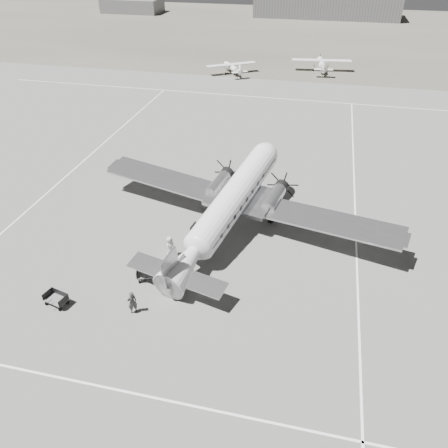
{
  "coord_description": "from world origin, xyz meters",
  "views": [
    {
      "loc": [
        7.82,
        -27.58,
        21.85
      ],
      "look_at": [
        1.25,
        0.76,
        2.2
      ],
      "focal_mm": 35.0,
      "sensor_mm": 36.0,
      "label": 1
    }
  ],
  "objects_px": {
    "dc3_airliner": "(229,206)",
    "ramp_agent": "(152,266)",
    "light_plane_right": "(321,65)",
    "baggage_cart_far": "(56,299)",
    "ground_crew": "(132,302)",
    "hangar_main": "(326,5)",
    "baggage_cart_near": "(147,274)",
    "light_plane_left": "(232,69)",
    "shed_secondary": "(132,5)",
    "passenger": "(170,247)"
  },
  "relations": [
    {
      "from": "dc3_airliner",
      "to": "light_plane_right",
      "type": "bearing_deg",
      "value": 98.79
    },
    {
      "from": "hangar_main",
      "to": "light_plane_right",
      "type": "height_order",
      "value": "hangar_main"
    },
    {
      "from": "hangar_main",
      "to": "baggage_cart_far",
      "type": "xyz_separation_m",
      "value": [
        -13.64,
        -128.54,
        -2.84
      ]
    },
    {
      "from": "shed_secondary",
      "to": "ground_crew",
      "type": "height_order",
      "value": "shed_secondary"
    },
    {
      "from": "ground_crew",
      "to": "light_plane_left",
      "type": "bearing_deg",
      "value": -127.35
    },
    {
      "from": "baggage_cart_near",
      "to": "shed_secondary",
      "type": "bearing_deg",
      "value": 94.26
    },
    {
      "from": "light_plane_left",
      "to": "ground_crew",
      "type": "distance_m",
      "value": 60.31
    },
    {
      "from": "hangar_main",
      "to": "baggage_cart_near",
      "type": "relative_size",
      "value": 25.51
    },
    {
      "from": "ramp_agent",
      "to": "shed_secondary",
      "type": "bearing_deg",
      "value": 26.79
    },
    {
      "from": "light_plane_left",
      "to": "baggage_cart_far",
      "type": "bearing_deg",
      "value": -123.33
    },
    {
      "from": "ramp_agent",
      "to": "passenger",
      "type": "relative_size",
      "value": 0.8
    },
    {
      "from": "dc3_airliner",
      "to": "baggage_cart_near",
      "type": "distance_m",
      "value": 8.96
    },
    {
      "from": "dc3_airliner",
      "to": "ramp_agent",
      "type": "bearing_deg",
      "value": -109.66
    },
    {
      "from": "light_plane_right",
      "to": "ground_crew",
      "type": "xyz_separation_m",
      "value": [
        -9.67,
        -65.42,
        -0.23
      ]
    },
    {
      "from": "dc3_airliner",
      "to": "light_plane_left",
      "type": "bearing_deg",
      "value": 116.21
    },
    {
      "from": "ramp_agent",
      "to": "passenger",
      "type": "height_order",
      "value": "passenger"
    },
    {
      "from": "baggage_cart_far",
      "to": "light_plane_right",
      "type": "bearing_deg",
      "value": 90.96
    },
    {
      "from": "light_plane_left",
      "to": "passenger",
      "type": "height_order",
      "value": "light_plane_left"
    },
    {
      "from": "hangar_main",
      "to": "passenger",
      "type": "bearing_deg",
      "value": -93.6
    },
    {
      "from": "hangar_main",
      "to": "light_plane_right",
      "type": "bearing_deg",
      "value": -88.57
    },
    {
      "from": "ramp_agent",
      "to": "hangar_main",
      "type": "bearing_deg",
      "value": -0.54
    },
    {
      "from": "shed_secondary",
      "to": "ramp_agent",
      "type": "bearing_deg",
      "value": -66.47
    },
    {
      "from": "baggage_cart_near",
      "to": "ground_crew",
      "type": "height_order",
      "value": "ground_crew"
    },
    {
      "from": "shed_secondary",
      "to": "ground_crew",
      "type": "xyz_separation_m",
      "value": [
        51.89,
        -123.02,
        -1.09
      ]
    },
    {
      "from": "shed_secondary",
      "to": "ground_crew",
      "type": "bearing_deg",
      "value": -67.13
    },
    {
      "from": "shed_secondary",
      "to": "light_plane_right",
      "type": "xyz_separation_m",
      "value": [
        61.57,
        -57.6,
        -0.86
      ]
    },
    {
      "from": "ground_crew",
      "to": "ramp_agent",
      "type": "height_order",
      "value": "ground_crew"
    },
    {
      "from": "baggage_cart_near",
      "to": "ramp_agent",
      "type": "relative_size",
      "value": 1.1
    },
    {
      "from": "hangar_main",
      "to": "baggage_cart_far",
      "type": "distance_m",
      "value": 129.29
    },
    {
      "from": "ramp_agent",
      "to": "baggage_cart_near",
      "type": "bearing_deg",
      "value": 168.92
    },
    {
      "from": "dc3_airliner",
      "to": "light_plane_left",
      "type": "xyz_separation_m",
      "value": [
        -10.34,
        49.24,
        -1.71
      ]
    },
    {
      "from": "dc3_airliner",
      "to": "ramp_agent",
      "type": "distance_m",
      "value": 8.26
    },
    {
      "from": "baggage_cart_far",
      "to": "ground_crew",
      "type": "xyz_separation_m",
      "value": [
        5.53,
        0.52,
        0.44
      ]
    },
    {
      "from": "hangar_main",
      "to": "baggage_cart_far",
      "type": "bearing_deg",
      "value": -96.06
    },
    {
      "from": "baggage_cart_near",
      "to": "dc3_airliner",
      "type": "bearing_deg",
      "value": 38.45
    },
    {
      "from": "light_plane_right",
      "to": "baggage_cart_far",
      "type": "height_order",
      "value": "light_plane_right"
    },
    {
      "from": "hangar_main",
      "to": "dc3_airliner",
      "type": "height_order",
      "value": "hangar_main"
    },
    {
      "from": "hangar_main",
      "to": "light_plane_right",
      "type": "relative_size",
      "value": 3.83
    },
    {
      "from": "light_plane_left",
      "to": "baggage_cart_far",
      "type": "distance_m",
      "value": 60.54
    },
    {
      "from": "light_plane_right",
      "to": "ground_crew",
      "type": "distance_m",
      "value": 66.13
    },
    {
      "from": "ground_crew",
      "to": "baggage_cart_near",
      "type": "bearing_deg",
      "value": -128.05
    },
    {
      "from": "baggage_cart_far",
      "to": "ramp_agent",
      "type": "relative_size",
      "value": 1.09
    },
    {
      "from": "light_plane_right",
      "to": "baggage_cart_near",
      "type": "distance_m",
      "value": 62.77
    },
    {
      "from": "shed_secondary",
      "to": "passenger",
      "type": "bearing_deg",
      "value": -65.81
    },
    {
      "from": "ground_crew",
      "to": "passenger",
      "type": "distance_m",
      "value": 6.49
    },
    {
      "from": "dc3_airliner",
      "to": "ground_crew",
      "type": "relative_size",
      "value": 15.59
    },
    {
      "from": "light_plane_left",
      "to": "ground_crew",
      "type": "xyz_separation_m",
      "value": [
        5.99,
        -60.02,
        -0.07
      ]
    },
    {
      "from": "ground_crew",
      "to": "dc3_airliner",
      "type": "bearing_deg",
      "value": -155.07
    },
    {
      "from": "baggage_cart_far",
      "to": "passenger",
      "type": "xyz_separation_m",
      "value": [
        6.0,
        7.0,
        0.48
      ]
    },
    {
      "from": "dc3_airliner",
      "to": "light_plane_right",
      "type": "height_order",
      "value": "dc3_airliner"
    }
  ]
}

